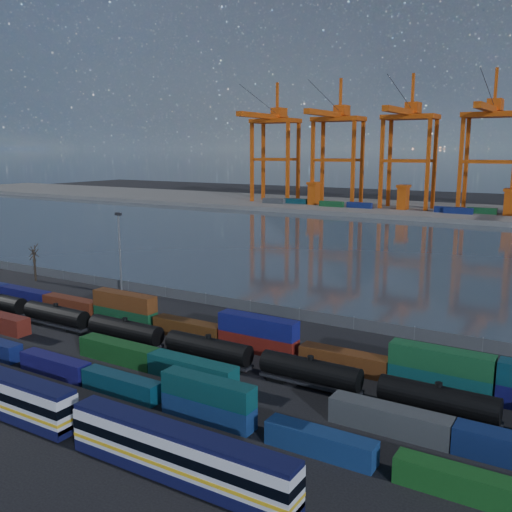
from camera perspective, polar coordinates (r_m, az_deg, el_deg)
The scene contains 13 objects.
ground at distance 83.05m, azimuth -11.01°, elevation -10.10°, with size 700.00×700.00×0.00m, color black.
harbor_water at distance 172.84m, azimuth 13.05°, elevation 0.67°, with size 700.00×700.00×0.00m, color #313D48.
far_quay at distance 273.58m, azimuth 20.08°, elevation 4.10°, with size 700.00×70.00×2.00m, color #514F4C.
container_row_south at distance 84.21m, azimuth -21.78°, elevation -9.11°, with size 139.10×2.29×4.87m.
container_row_mid at distance 73.92m, azimuth -5.65°, elevation -11.46°, with size 141.61×2.60×2.77m.
container_row_north at distance 79.58m, azimuth 5.77°, elevation -9.13°, with size 141.72×2.52×5.37m.
tanker_string at distance 72.07m, azimuth 5.44°, elevation -11.47°, with size 137.45×2.89×4.14m.
waterfront_fence at distance 103.98m, azimuth -0.58°, elevation -5.05°, with size 160.12×0.12×2.20m.
bare_tree at distance 136.58m, azimuth -21.27°, elevation -0.61°, with size 2.23×2.19×8.38m.
yard_light_mast at distance 118.98m, azimuth -13.46°, elevation 0.75°, with size 1.60×0.40×16.60m.
gantry_cranes at distance 267.36m, azimuth 18.70°, elevation 12.08°, with size 199.07×46.21×62.57m.
quay_containers at distance 261.65m, azimuth 17.10°, elevation 4.52°, with size 172.58×10.99×2.60m.
straddle_carriers at distance 263.71m, azimuth 19.20°, elevation 5.43°, with size 140.00×7.00×11.10m.
Camera 1 is at (52.97, -56.92, 29.16)m, focal length 40.00 mm.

